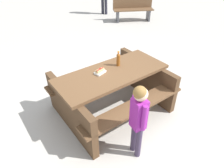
# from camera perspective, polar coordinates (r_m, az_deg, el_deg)

# --- Properties ---
(ground_plane) EXTENTS (30.00, 30.00, 0.00)m
(ground_plane) POSITION_cam_1_polar(r_m,az_deg,el_deg) (3.59, -0.00, -6.91)
(ground_plane) COLOR #B7B2A8
(ground_plane) RESTS_ON ground
(picnic_table) EXTENTS (1.98, 1.65, 0.75)m
(picnic_table) POSITION_cam_1_polar(r_m,az_deg,el_deg) (3.32, -0.00, -1.14)
(picnic_table) COLOR brown
(picnic_table) RESTS_ON ground
(soda_bottle) EXTENTS (0.06, 0.06, 0.26)m
(soda_bottle) POSITION_cam_1_polar(r_m,az_deg,el_deg) (3.28, 1.81, 7.10)
(soda_bottle) COLOR brown
(soda_bottle) RESTS_ON picnic_table
(hotdog_tray) EXTENTS (0.21, 0.17, 0.08)m
(hotdog_tray) POSITION_cam_1_polar(r_m,az_deg,el_deg) (3.12, -3.45, 3.62)
(hotdog_tray) COLOR white
(hotdog_tray) RESTS_ON picnic_table
(child_in_coat) EXTENTS (0.18, 0.28, 1.12)m
(child_in_coat) POSITION_cam_1_polar(r_m,az_deg,el_deg) (2.45, 7.60, -8.49)
(child_in_coat) COLOR #3F334C
(child_in_coat) RESTS_ON ground
(park_bench_near) EXTENTS (1.55, 0.89, 0.85)m
(park_bench_near) POSITION_cam_1_polar(r_m,az_deg,el_deg) (8.11, 6.00, 20.60)
(park_bench_near) COLOR brown
(park_bench_near) RESTS_ON ground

